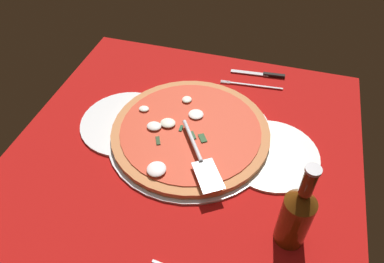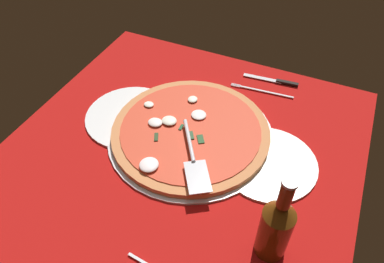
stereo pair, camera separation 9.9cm
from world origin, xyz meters
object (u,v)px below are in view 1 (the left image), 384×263
dinner_plate_left (127,123)px  place_setting_far (257,80)px  pizza (191,132)px  pizza_server (200,157)px  dinner_plate_right (271,155)px  beer_bottle (296,215)px

dinner_plate_left → place_setting_far: place_setting_far is taller
pizza → pizza_server: (5.19, -10.09, 2.54)cm
dinner_plate_right → pizza: (-22.00, 0.90, 1.43)cm
dinner_plate_left → dinner_plate_right: bearing=-0.8°
beer_bottle → pizza_server: bearing=150.6°
dinner_plate_right → beer_bottle: (6.52, -22.35, 8.62)cm
dinner_plate_left → beer_bottle: beer_bottle is taller
dinner_plate_right → pizza_server: bearing=-151.3°
pizza → place_setting_far: (13.44, 29.61, -1.58)cm
pizza → place_setting_far: pizza is taller
place_setting_far → beer_bottle: size_ratio=0.90×
dinner_plate_right → pizza: size_ratio=0.58×
pizza → beer_bottle: size_ratio=1.81×
dinner_plate_left → dinner_plate_right: 40.97cm
pizza → pizza_server: 11.63cm
place_setting_far → dinner_plate_right: bearing=100.8°
dinner_plate_right → beer_bottle: beer_bottle is taller
pizza_server → place_setting_far: 40.76cm
dinner_plate_left → beer_bottle: size_ratio=1.09×
pizza → place_setting_far: bearing=65.6°
dinner_plate_left → place_setting_far: (32.41, 29.91, -0.16)cm
place_setting_far → dinner_plate_left: bearing=37.8°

